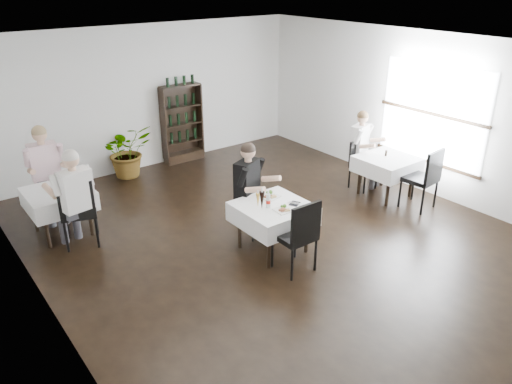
# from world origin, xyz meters

# --- Properties ---
(room_shell) EXTENTS (9.00, 9.00, 9.00)m
(room_shell) POSITION_xyz_m (0.00, 0.00, 1.50)
(room_shell) COLOR black
(room_shell) RESTS_ON ground
(window_right) EXTENTS (0.06, 2.30, 1.85)m
(window_right) POSITION_xyz_m (3.48, 0.00, 1.50)
(window_right) COLOR white
(window_right) RESTS_ON room_shell
(wine_shelf) EXTENTS (0.90, 0.28, 1.75)m
(wine_shelf) POSITION_xyz_m (0.60, 4.31, 0.85)
(wine_shelf) COLOR black
(wine_shelf) RESTS_ON ground
(main_table) EXTENTS (1.03, 1.03, 0.77)m
(main_table) POSITION_xyz_m (-0.30, 0.00, 0.62)
(main_table) COLOR black
(main_table) RESTS_ON ground
(left_table) EXTENTS (0.98, 0.98, 0.77)m
(left_table) POSITION_xyz_m (-2.70, 2.50, 0.62)
(left_table) COLOR black
(left_table) RESTS_ON ground
(right_table) EXTENTS (0.98, 0.98, 0.77)m
(right_table) POSITION_xyz_m (2.70, 0.30, 0.62)
(right_table) COLOR black
(right_table) RESTS_ON ground
(potted_tree) EXTENTS (1.00, 0.86, 1.10)m
(potted_tree) POSITION_xyz_m (-0.79, 4.20, 0.55)
(potted_tree) COLOR #1E531C
(potted_tree) RESTS_ON ground
(main_chair_far) EXTENTS (0.43, 0.44, 0.93)m
(main_chair_far) POSITION_xyz_m (-0.20, 0.65, 0.53)
(main_chair_far) COLOR black
(main_chair_far) RESTS_ON ground
(main_chair_near) EXTENTS (0.51, 0.52, 1.12)m
(main_chair_near) POSITION_xyz_m (-0.39, -0.69, 0.64)
(main_chair_near) COLOR black
(main_chair_near) RESTS_ON ground
(left_chair_far) EXTENTS (0.54, 0.55, 0.93)m
(left_chair_far) POSITION_xyz_m (-2.66, 3.14, 0.53)
(left_chair_far) COLOR black
(left_chair_far) RESTS_ON ground
(left_chair_near) EXTENTS (0.66, 0.66, 1.14)m
(left_chair_near) POSITION_xyz_m (-2.59, 1.90, 0.65)
(left_chair_near) COLOR black
(left_chair_near) RESTS_ON ground
(right_chair_far) EXTENTS (0.45, 0.46, 0.95)m
(right_chair_far) POSITION_xyz_m (2.62, 0.86, 0.54)
(right_chair_far) COLOR black
(right_chair_far) RESTS_ON ground
(right_chair_near) EXTENTS (0.57, 0.58, 1.14)m
(right_chair_near) POSITION_xyz_m (2.77, -0.50, 0.65)
(right_chair_near) COLOR black
(right_chair_near) RESTS_ON ground
(diner_main) EXTENTS (0.70, 0.74, 1.59)m
(diner_main) POSITION_xyz_m (-0.27, 0.56, 0.92)
(diner_main) COLOR #43424A
(diner_main) RESTS_ON ground
(diner_left_far) EXTENTS (0.64, 0.65, 1.65)m
(diner_left_far) POSITION_xyz_m (-2.65, 3.17, 0.96)
(diner_left_far) COLOR #43424A
(diner_left_far) RESTS_ON ground
(diner_left_near) EXTENTS (0.66, 0.68, 1.63)m
(diner_left_near) POSITION_xyz_m (-2.63, 1.87, 0.95)
(diner_left_near) COLOR #43424A
(diner_left_near) RESTS_ON ground
(diner_right_far) EXTENTS (0.63, 0.67, 1.50)m
(diner_right_far) POSITION_xyz_m (2.76, 0.95, 0.87)
(diner_right_far) COLOR #43424A
(diner_right_far) RESTS_ON ground
(plate_far) EXTENTS (0.33, 0.33, 0.09)m
(plate_far) POSITION_xyz_m (-0.17, 0.25, 0.79)
(plate_far) COLOR white
(plate_far) RESTS_ON main_table
(plate_near) EXTENTS (0.25, 0.25, 0.07)m
(plate_near) POSITION_xyz_m (-0.30, -0.24, 0.79)
(plate_near) COLOR white
(plate_near) RESTS_ON main_table
(pilsner_dark) EXTENTS (0.08, 0.08, 0.34)m
(pilsner_dark) POSITION_xyz_m (-0.52, -0.01, 0.91)
(pilsner_dark) COLOR black
(pilsner_dark) RESTS_ON main_table
(pilsner_lager) EXTENTS (0.06, 0.06, 0.27)m
(pilsner_lager) POSITION_xyz_m (-0.52, 0.09, 0.88)
(pilsner_lager) COLOR gold
(pilsner_lager) RESTS_ON main_table
(coke_bottle) EXTENTS (0.07, 0.07, 0.27)m
(coke_bottle) POSITION_xyz_m (-0.41, -0.02, 0.88)
(coke_bottle) COLOR silver
(coke_bottle) RESTS_ON main_table
(napkin_cutlery) EXTENTS (0.21, 0.19, 0.02)m
(napkin_cutlery) POSITION_xyz_m (-0.02, -0.17, 0.78)
(napkin_cutlery) COLOR black
(napkin_cutlery) RESTS_ON main_table
(pepper_mill) EXTENTS (0.05, 0.05, 0.11)m
(pepper_mill) POSITION_xyz_m (2.74, 0.38, 0.82)
(pepper_mill) COLOR black
(pepper_mill) RESTS_ON right_table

